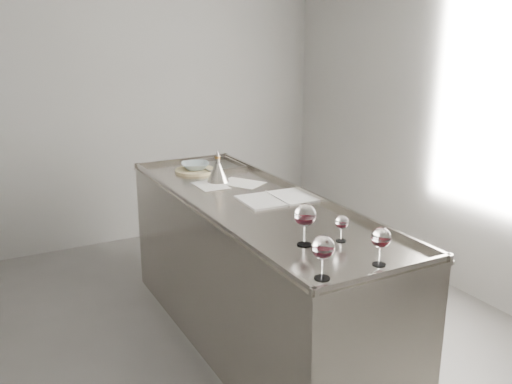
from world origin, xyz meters
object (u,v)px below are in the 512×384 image
wine_glass_right (381,239)px  ceramic_bowl (195,166)px  counter (254,274)px  wine_glass_small (342,223)px  notebook (277,199)px  wine_funnel (218,172)px  wine_glass_left (323,248)px  wine_glass_middle (305,216)px

wine_glass_right → ceramic_bowl: size_ratio=0.88×
counter → wine_glass_small: wine_glass_small is taller
wine_glass_right → notebook: (0.09, 1.06, -0.12)m
counter → ceramic_bowl: (-0.03, 0.85, 0.51)m
wine_glass_small → notebook: size_ratio=0.29×
notebook → wine_funnel: 0.57m
wine_glass_left → wine_glass_middle: size_ratio=0.92×
notebook → wine_funnel: wine_funnel is taller
wine_glass_middle → wine_glass_small: bearing=-12.4°
wine_glass_right → notebook: wine_glass_right is taller
wine_glass_small → notebook: 0.76m
wine_glass_middle → wine_glass_small: size_ratio=1.58×
wine_glass_small → ceramic_bowl: size_ratio=0.67×
counter → notebook: size_ratio=5.29×
wine_glass_right → wine_funnel: bearing=92.0°
counter → wine_glass_small: (0.08, -0.77, 0.56)m
counter → wine_glass_left: (-0.25, -1.08, 0.60)m
ceramic_bowl → counter: bearing=-87.9°
wine_glass_small → wine_funnel: bearing=93.5°
wine_glass_middle → wine_funnel: bearing=85.0°
wine_glass_left → ceramic_bowl: wine_glass_left is taller
wine_glass_small → wine_glass_left: bearing=-136.3°
wine_glass_right → notebook: 1.07m
counter → wine_glass_middle: 0.96m
counter → wine_glass_right: 1.23m
wine_glass_right → notebook: bearing=85.0°
counter → wine_glass_middle: bearing=-98.6°
counter → notebook: counter is taller
counter → wine_funnel: bearing=90.0°
wine_glass_left → wine_glass_middle: (0.14, 0.36, 0.01)m
wine_glass_right → ceramic_bowl: (-0.09, 1.93, -0.08)m
counter → wine_glass_middle: (-0.11, -0.72, 0.62)m
counter → wine_funnel: (-0.00, 0.53, 0.54)m
counter → notebook: (0.15, -0.02, 0.47)m
ceramic_bowl → wine_glass_right: bearing=-87.4°
wine_glass_right → wine_glass_small: wine_glass_right is taller
wine_glass_middle → wine_funnel: (0.11, 1.25, -0.08)m
wine_glass_left → notebook: size_ratio=0.42×
counter → wine_glass_left: 1.26m
wine_glass_small → wine_glass_right: bearing=-94.2°
wine_glass_small → wine_funnel: size_ratio=0.60×
wine_glass_small → counter: bearing=95.9°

